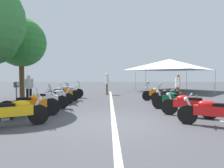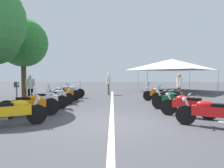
{
  "view_description": "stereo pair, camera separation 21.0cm",
  "coord_description": "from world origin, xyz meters",
  "px_view_note": "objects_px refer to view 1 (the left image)",
  "views": [
    {
      "loc": [
        -6.21,
        0.18,
        1.56
      ],
      "look_at": [
        3.29,
        0.0,
        1.13
      ],
      "focal_mm": 30.48,
      "sensor_mm": 36.0,
      "label": 1
    },
    {
      "loc": [
        -6.21,
        -0.03,
        1.56
      ],
      "look_at": [
        3.29,
        0.0,
        1.13
      ],
      "focal_mm": 30.48,
      "sensor_mm": 36.0,
      "label": 2
    }
  ],
  "objects_px": {
    "motorcycle_left_row_2": "(46,100)",
    "motorcycle_right_row_3": "(169,96)",
    "traffic_cone_2": "(180,96)",
    "motorcycle_left_row_3": "(56,97)",
    "bystander_0": "(107,82)",
    "event_tent": "(170,65)",
    "motorcycle_right_row_4": "(158,94)",
    "bystander_2": "(29,86)",
    "motorcycle_right_row_2": "(175,100)",
    "bystander_1": "(178,85)",
    "traffic_cone_0": "(197,100)",
    "motorcycle_right_row_1": "(188,105)",
    "traffic_cone_1": "(181,97)",
    "roadside_tree_2": "(21,42)",
    "motorcycle_right_row_0": "(213,112)",
    "motorcycle_left_row_4": "(63,94)",
    "parking_meter": "(16,91)",
    "motorcycle_left_row_1": "(31,105)",
    "motorcycle_left_row_5": "(68,92)",
    "motorcycle_left_row_0": "(16,112)"
  },
  "relations": [
    {
      "from": "motorcycle_left_row_2",
      "to": "motorcycle_right_row_3",
      "type": "distance_m",
      "value": 6.24
    },
    {
      "from": "motorcycle_left_row_2",
      "to": "traffic_cone_2",
      "type": "xyz_separation_m",
      "value": [
        2.83,
        -7.17,
        -0.17
      ]
    },
    {
      "from": "motorcycle_left_row_3",
      "to": "bystander_0",
      "type": "height_order",
      "value": "bystander_0"
    },
    {
      "from": "event_tent",
      "to": "motorcycle_right_row_3",
      "type": "bearing_deg",
      "value": 162.08
    },
    {
      "from": "motorcycle_right_row_4",
      "to": "bystander_2",
      "type": "xyz_separation_m",
      "value": [
        -0.07,
        7.69,
        0.46
      ]
    },
    {
      "from": "motorcycle_left_row_2",
      "to": "motorcycle_right_row_2",
      "type": "relative_size",
      "value": 1.04
    },
    {
      "from": "bystander_1",
      "to": "traffic_cone_0",
      "type": "bearing_deg",
      "value": -80.38
    },
    {
      "from": "motorcycle_right_row_1",
      "to": "motorcycle_left_row_2",
      "type": "bearing_deg",
      "value": 17.18
    },
    {
      "from": "bystander_1",
      "to": "motorcycle_right_row_3",
      "type": "bearing_deg",
      "value": -119.01
    },
    {
      "from": "traffic_cone_0",
      "to": "event_tent",
      "type": "bearing_deg",
      "value": -9.49
    },
    {
      "from": "traffic_cone_1",
      "to": "roadside_tree_2",
      "type": "bearing_deg",
      "value": 80.44
    },
    {
      "from": "motorcycle_right_row_2",
      "to": "roadside_tree_2",
      "type": "height_order",
      "value": "roadside_tree_2"
    },
    {
      "from": "motorcycle_right_row_2",
      "to": "traffic_cone_0",
      "type": "distance_m",
      "value": 2.05
    },
    {
      "from": "traffic_cone_2",
      "to": "event_tent",
      "type": "xyz_separation_m",
      "value": [
        7.55,
        -1.78,
        2.36
      ]
    },
    {
      "from": "bystander_0",
      "to": "motorcycle_right_row_3",
      "type": "bearing_deg",
      "value": 116.36
    },
    {
      "from": "motorcycle_right_row_3",
      "to": "motorcycle_right_row_2",
      "type": "bearing_deg",
      "value": 120.44
    },
    {
      "from": "motorcycle_left_row_2",
      "to": "motorcycle_left_row_3",
      "type": "relative_size",
      "value": 1.13
    },
    {
      "from": "motorcycle_right_row_0",
      "to": "bystander_0",
      "type": "height_order",
      "value": "bystander_0"
    },
    {
      "from": "motorcycle_left_row_2",
      "to": "roadside_tree_2",
      "type": "height_order",
      "value": "roadside_tree_2"
    },
    {
      "from": "roadside_tree_2",
      "to": "motorcycle_left_row_4",
      "type": "bearing_deg",
      "value": -115.75
    },
    {
      "from": "traffic_cone_2",
      "to": "traffic_cone_0",
      "type": "bearing_deg",
      "value": -172.15
    },
    {
      "from": "motorcycle_right_row_2",
      "to": "motorcycle_right_row_3",
      "type": "xyz_separation_m",
      "value": [
        1.61,
        -0.26,
        -0.01
      ]
    },
    {
      "from": "motorcycle_right_row_1",
      "to": "bystander_1",
      "type": "xyz_separation_m",
      "value": [
        4.73,
        -1.35,
        0.51
      ]
    },
    {
      "from": "motorcycle_left_row_2",
      "to": "bystander_1",
      "type": "bearing_deg",
      "value": 0.37
    },
    {
      "from": "parking_meter",
      "to": "bystander_1",
      "type": "relative_size",
      "value": 0.78
    },
    {
      "from": "parking_meter",
      "to": "traffic_cone_0",
      "type": "distance_m",
      "value": 8.6
    },
    {
      "from": "motorcycle_left_row_1",
      "to": "traffic_cone_1",
      "type": "relative_size",
      "value": 3.23
    },
    {
      "from": "motorcycle_right_row_3",
      "to": "traffic_cone_0",
      "type": "xyz_separation_m",
      "value": [
        -0.34,
        -1.34,
        -0.16
      ]
    },
    {
      "from": "motorcycle_right_row_2",
      "to": "bystander_0",
      "type": "bearing_deg",
      "value": -35.83
    },
    {
      "from": "motorcycle_left_row_5",
      "to": "motorcycle_right_row_4",
      "type": "xyz_separation_m",
      "value": [
        -1.5,
        -5.7,
        -0.01
      ]
    },
    {
      "from": "bystander_2",
      "to": "motorcycle_left_row_3",
      "type": "bearing_deg",
      "value": 47.95
    },
    {
      "from": "motorcycle_left_row_4",
      "to": "event_tent",
      "type": "relative_size",
      "value": 0.28
    },
    {
      "from": "motorcycle_left_row_1",
      "to": "motorcycle_right_row_3",
      "type": "bearing_deg",
      "value": -2.87
    },
    {
      "from": "motorcycle_left_row_2",
      "to": "motorcycle_right_row_0",
      "type": "xyz_separation_m",
      "value": [
        -2.92,
        -5.99,
        -0.02
      ]
    },
    {
      "from": "traffic_cone_1",
      "to": "bystander_1",
      "type": "xyz_separation_m",
      "value": [
        0.63,
        -0.03,
        0.68
      ]
    },
    {
      "from": "parking_meter",
      "to": "event_tent",
      "type": "bearing_deg",
      "value": 57.11
    },
    {
      "from": "motorcycle_left_row_0",
      "to": "event_tent",
      "type": "height_order",
      "value": "event_tent"
    },
    {
      "from": "motorcycle_left_row_4",
      "to": "motorcycle_right_row_4",
      "type": "relative_size",
      "value": 1.02
    },
    {
      "from": "roadside_tree_2",
      "to": "motorcycle_left_row_5",
      "type": "bearing_deg",
      "value": -90.33
    },
    {
      "from": "motorcycle_left_row_1",
      "to": "roadside_tree_2",
      "type": "height_order",
      "value": "roadside_tree_2"
    },
    {
      "from": "parking_meter",
      "to": "motorcycle_right_row_1",
      "type": "bearing_deg",
      "value": 1.87
    },
    {
      "from": "motorcycle_left_row_1",
      "to": "bystander_2",
      "type": "distance_m",
      "value": 4.62
    },
    {
      "from": "parking_meter",
      "to": "traffic_cone_2",
      "type": "xyz_separation_m",
      "value": [
        3.47,
        -8.15,
        -0.61
      ]
    },
    {
      "from": "motorcycle_left_row_4",
      "to": "traffic_cone_1",
      "type": "bearing_deg",
      "value": -35.69
    },
    {
      "from": "motorcycle_left_row_2",
      "to": "parking_meter",
      "type": "xyz_separation_m",
      "value": [
        -0.65,
        0.99,
        0.43
      ]
    },
    {
      "from": "motorcycle_right_row_1",
      "to": "bystander_0",
      "type": "bearing_deg",
      "value": -37.76
    },
    {
      "from": "motorcycle_left_row_1",
      "to": "parking_meter",
      "type": "distance_m",
      "value": 1.36
    },
    {
      "from": "motorcycle_right_row_0",
      "to": "bystander_1",
      "type": "relative_size",
      "value": 1.15
    },
    {
      "from": "motorcycle_left_row_4",
      "to": "parking_meter",
      "type": "distance_m",
      "value": 3.64
    },
    {
      "from": "motorcycle_left_row_4",
      "to": "traffic_cone_1",
      "type": "xyz_separation_m",
      "value": [
        -0.21,
        -7.04,
        -0.17
      ]
    }
  ]
}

